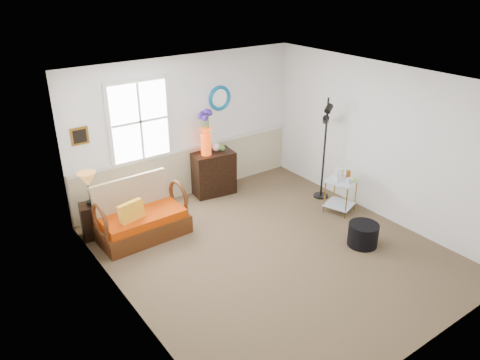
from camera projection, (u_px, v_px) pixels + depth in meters
floor at (273, 252)px, 7.12m from camera, size 4.50×5.00×0.01m
ceiling at (279, 82)px, 6.03m from camera, size 4.50×5.00×0.01m
walls at (276, 174)px, 6.58m from camera, size 4.51×5.01×2.60m
wainscot at (190, 172)px, 8.76m from camera, size 4.46×0.02×0.90m
chair_rail at (189, 148)px, 8.55m from camera, size 4.46×0.04×0.06m
window at (140, 121)px, 7.79m from camera, size 1.14×0.06×1.44m
picture at (79, 136)px, 7.28m from camera, size 0.28×0.03×0.28m
mirror at (219, 98)px, 8.59m from camera, size 0.47×0.07×0.47m
loveseat at (141, 211)px, 7.36m from camera, size 1.41×0.82×0.91m
throw_pillow at (132, 215)px, 7.13m from camera, size 0.43×0.20×0.42m
lamp_stand at (92, 221)px, 7.41m from camera, size 0.37×0.37×0.57m
table_lamp at (89, 188)px, 7.21m from camera, size 0.29×0.29×0.53m
potted_plant at (97, 195)px, 7.31m from camera, size 0.38×0.40×0.25m
cabinet at (213, 173)px, 8.81m from camera, size 0.83×0.60×0.82m
flower_vase at (206, 133)px, 8.37m from camera, size 0.32×0.32×0.83m
side_table at (340, 196)px, 8.17m from camera, size 0.60×0.60×0.60m
tabletop_items at (345, 173)px, 8.01m from camera, size 0.54×0.54×0.24m
floor_lamp at (324, 149)px, 8.43m from camera, size 0.35×0.35×1.90m
ottoman at (363, 235)px, 7.23m from camera, size 0.59×0.59×0.36m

